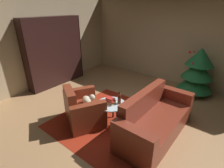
% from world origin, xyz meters
% --- Properties ---
extents(ground_plane, '(7.49, 7.49, 0.00)m').
position_xyz_m(ground_plane, '(0.00, 0.00, 0.00)').
color(ground_plane, '#AD7E52').
extents(wall_back, '(6.37, 0.06, 2.72)m').
position_xyz_m(wall_back, '(0.00, 2.84, 1.36)').
color(wall_back, tan).
rests_on(wall_back, ground).
extents(wall_left, '(0.06, 5.75, 2.72)m').
position_xyz_m(wall_left, '(-3.15, 0.00, 1.36)').
color(wall_left, tan).
rests_on(wall_left, ground).
extents(area_rug, '(2.37, 2.31, 0.01)m').
position_xyz_m(area_rug, '(-0.17, -0.17, 0.00)').
color(area_rug, maroon).
rests_on(area_rug, ground).
extents(bookshelf_unit, '(0.36, 1.88, 2.07)m').
position_xyz_m(bookshelf_unit, '(-2.90, 0.46, 1.01)').
color(bookshelf_unit, black).
rests_on(bookshelf_unit, ground).
extents(armchair_red, '(1.12, 1.05, 0.84)m').
position_xyz_m(armchair_red, '(-0.71, -0.58, 0.31)').
color(armchair_red, maroon).
rests_on(armchair_red, ground).
extents(couch_red, '(0.80, 1.90, 0.87)m').
position_xyz_m(couch_red, '(0.68, 0.02, 0.30)').
color(couch_red, maroon).
rests_on(couch_red, ground).
extents(coffee_table, '(0.61, 0.61, 0.46)m').
position_xyz_m(coffee_table, '(-0.22, -0.21, 0.41)').
color(coffee_table, black).
rests_on(coffee_table, ground).
extents(book_stack_on_table, '(0.21, 0.17, 0.14)m').
position_xyz_m(book_stack_on_table, '(-0.24, -0.21, 0.53)').
color(book_stack_on_table, '#A49884').
rests_on(book_stack_on_table, coffee_table).
extents(bottle_on_table, '(0.07, 0.07, 0.30)m').
position_xyz_m(bottle_on_table, '(-0.09, -0.10, 0.58)').
color(bottle_on_table, '#552312').
rests_on(bottle_on_table, coffee_table).
extents(decorated_tree, '(0.93, 0.93, 1.35)m').
position_xyz_m(decorated_tree, '(0.83, 2.30, 0.70)').
color(decorated_tree, brown).
rests_on(decorated_tree, ground).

